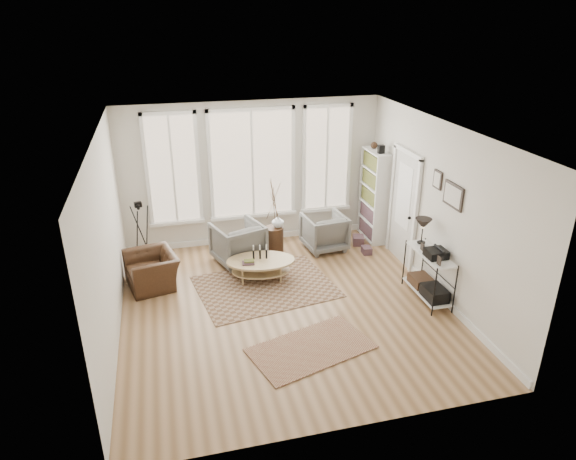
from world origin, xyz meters
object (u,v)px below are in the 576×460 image
object	(u,v)px
bookcase	(374,195)
armchair_left	(238,243)
armchair_right	(324,232)
accent_chair	(152,270)
coffee_table	(260,264)
side_table	(274,219)
low_shelf	(429,271)

from	to	relation	value
bookcase	armchair_left	xyz separation A→B (m)	(-2.92, -0.42, -0.56)
armchair_right	accent_chair	xyz separation A→B (m)	(-3.38, -0.71, -0.07)
coffee_table	armchair_right	xyz separation A→B (m)	(1.50, 0.95, 0.07)
armchair_right	side_table	bearing A→B (deg)	-10.84
coffee_table	accent_chair	size ratio (longest dim) A/B	1.40
armchair_right	side_table	size ratio (longest dim) A/B	0.54
bookcase	low_shelf	bearing A→B (deg)	-91.28
armchair_left	accent_chair	size ratio (longest dim) A/B	0.95
bookcase	armchair_left	world-z (taller)	bookcase
accent_chair	side_table	bearing A→B (deg)	94.91
coffee_table	bookcase	bearing A→B (deg)	24.61
bookcase	coffee_table	world-z (taller)	bookcase
bookcase	low_shelf	world-z (taller)	bookcase
armchair_right	accent_chair	size ratio (longest dim) A/B	0.88
bookcase	accent_chair	world-z (taller)	bookcase
bookcase	accent_chair	bearing A→B (deg)	-167.93
bookcase	coffee_table	xyz separation A→B (m)	(-2.64, -1.21, -0.66)
bookcase	accent_chair	size ratio (longest dim) A/B	2.23
low_shelf	side_table	distance (m)	3.14
low_shelf	accent_chair	size ratio (longest dim) A/B	1.41
low_shelf	accent_chair	bearing A→B (deg)	160.82
armchair_left	accent_chair	distance (m)	1.70
bookcase	armchair_left	size ratio (longest dim) A/B	2.35
coffee_table	accent_chair	bearing A→B (deg)	172.67
low_shelf	armchair_right	bearing A→B (deg)	115.61
coffee_table	side_table	world-z (taller)	side_table
armchair_left	side_table	world-z (taller)	side_table
armchair_right	side_table	xyz separation A→B (m)	(-1.01, 0.08, 0.35)
coffee_table	armchair_right	bearing A→B (deg)	32.29
coffee_table	armchair_left	distance (m)	0.84
coffee_table	side_table	size ratio (longest dim) A/B	0.87
armchair_right	accent_chair	distance (m)	3.46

